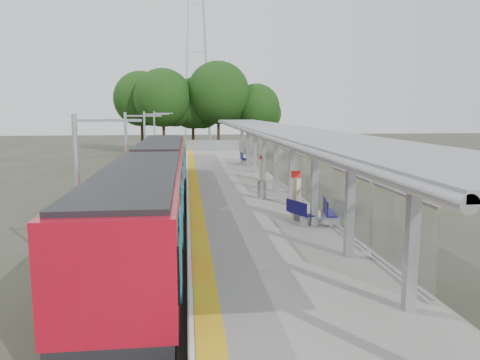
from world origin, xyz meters
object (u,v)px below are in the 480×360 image
Objects in this scene: info_pillar_near at (295,198)px; info_pillar_far at (262,169)px; litter_bin at (262,190)px; bench_mid at (328,211)px; train at (155,183)px; bench_far at (243,158)px; bench_near at (299,211)px.

info_pillar_near is 11.06m from info_pillar_far.
info_pillar_far is at bearing 76.20° from info_pillar_near.
litter_bin is (-0.70, 4.45, -0.41)m from info_pillar_near.
bench_mid reaches higher than litter_bin.
litter_bin is at bearing 10.88° from train.
info_pillar_near is at bearing -92.90° from bench_far.
info_pillar_near reaches higher than bench_near.
train is 9.97m from info_pillar_far.
bench_far is at bearing 86.63° from litter_bin.
litter_bin is (-0.92, -15.63, -0.05)m from bench_far.
train reaches higher than info_pillar_near.
bench_mid is 5.90m from litter_bin.
train is 19.89× the size of bench_near.
train reaches higher than bench_mid.
train reaches higher than litter_bin.
info_pillar_near is (0.07, 0.91, 0.39)m from bench_near.
info_pillar_far is at bearing 104.04° from bench_mid.
train is at bearing 138.59° from info_pillar_near.
train is 13.73× the size of info_pillar_near.
train is 5.48m from litter_bin.
info_pillar_near is 4.52m from litter_bin.
bench_mid is 1.62m from info_pillar_near.
info_pillar_near is at bearing -29.48° from train.
bench_near is 5.39m from litter_bin.
bench_near is at bearing -106.48° from info_pillar_near.
bench_near is 1.17m from bench_mid.
train is 29.70× the size of litter_bin.
info_pillar_far reaches higher than litter_bin.
info_pillar_far is at bearing 80.87° from litter_bin.
bench_far reaches higher than bench_near.
info_pillar_far is (0.43, 11.96, 0.21)m from bench_near.
litter_bin is at bearing -117.39° from info_pillar_far.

